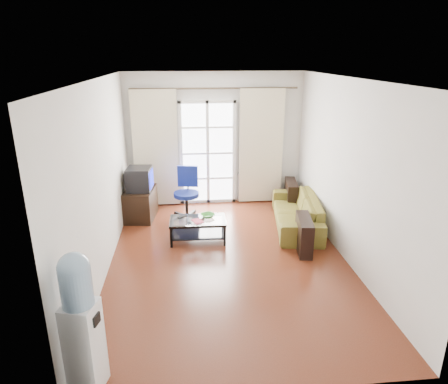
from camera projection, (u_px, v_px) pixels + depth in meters
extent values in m
plane|color=#612A17|center=(228.00, 259.00, 6.20)|extent=(5.20, 5.20, 0.00)
plane|color=white|center=(229.00, 79.00, 5.31)|extent=(5.20, 5.20, 0.00)
cube|color=silver|center=(215.00, 139.00, 8.20)|extent=(3.60, 0.02, 2.70)
cube|color=silver|center=(263.00, 266.00, 3.31)|extent=(3.60, 0.02, 2.70)
cube|color=silver|center=(101.00, 180.00, 5.58)|extent=(0.02, 5.20, 2.70)
cube|color=silver|center=(349.00, 172.00, 5.92)|extent=(0.02, 5.20, 2.70)
cube|color=white|center=(208.00, 153.00, 8.24)|extent=(1.01, 0.02, 2.04)
cube|color=white|center=(208.00, 153.00, 8.22)|extent=(1.16, 0.06, 2.15)
cylinder|color=#4C3F2D|center=(215.00, 88.00, 7.77)|extent=(3.30, 0.04, 0.04)
cube|color=beige|center=(156.00, 149.00, 8.02)|extent=(0.90, 0.07, 2.35)
cube|color=beige|center=(261.00, 147.00, 8.22)|extent=(0.90, 0.07, 2.35)
cube|color=#969598|center=(253.00, 187.00, 8.51)|extent=(0.64, 0.12, 0.64)
imported|color=brown|center=(297.00, 212.00, 7.31)|extent=(2.13, 1.31, 0.56)
cube|color=silver|center=(198.00, 220.00, 6.70)|extent=(0.95, 0.56, 0.01)
cube|color=black|center=(198.00, 234.00, 6.79)|extent=(0.89, 0.50, 0.01)
cube|color=black|center=(171.00, 237.00, 6.51)|extent=(0.04, 0.04, 0.38)
cube|color=black|center=(225.00, 235.00, 6.57)|extent=(0.04, 0.04, 0.38)
cube|color=black|center=(173.00, 225.00, 6.96)|extent=(0.04, 0.04, 0.38)
cube|color=black|center=(223.00, 224.00, 7.02)|extent=(0.04, 0.04, 0.38)
imported|color=#328A4D|center=(208.00, 216.00, 6.79)|extent=(0.41, 0.41, 0.06)
imported|color=#B91634|center=(193.00, 222.00, 6.57)|extent=(0.31, 0.32, 0.02)
cube|color=black|center=(182.00, 217.00, 6.80)|extent=(0.17, 0.13, 0.02)
cube|color=black|center=(140.00, 204.00, 7.66)|extent=(0.62, 0.85, 0.58)
cube|color=black|center=(139.00, 179.00, 7.47)|extent=(0.48, 0.51, 0.44)
cube|color=#0C19E5|center=(151.00, 179.00, 7.47)|extent=(0.05, 0.38, 0.32)
cube|color=black|center=(129.00, 179.00, 7.47)|extent=(0.16, 0.33, 0.28)
cylinder|color=black|center=(187.00, 206.00, 7.65)|extent=(0.05, 0.05, 0.50)
cylinder|color=navy|center=(186.00, 194.00, 7.57)|extent=(0.48, 0.48, 0.08)
cube|color=navy|center=(188.00, 176.00, 7.68)|extent=(0.40, 0.12, 0.41)
cube|color=white|center=(85.00, 346.00, 3.69)|extent=(0.35, 0.35, 0.92)
cylinder|color=#7FA3C4|center=(76.00, 286.00, 3.48)|extent=(0.28, 0.28, 0.37)
sphere|color=#7FA3C4|center=(74.00, 268.00, 3.42)|extent=(0.28, 0.28, 0.28)
cube|color=black|center=(96.00, 319.00, 3.56)|extent=(0.07, 0.12, 0.10)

